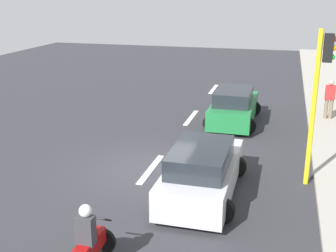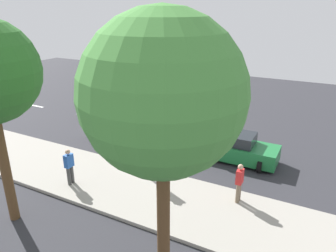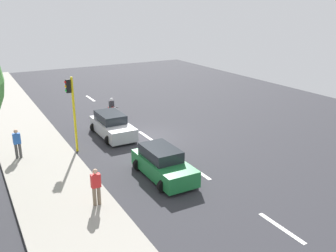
# 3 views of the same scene
# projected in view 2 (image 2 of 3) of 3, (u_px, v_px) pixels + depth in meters

# --- Properties ---
(ground_plane) EXTENTS (40.00, 60.00, 0.10)m
(ground_plane) POSITION_uv_depth(u_px,v_px,m) (159.00, 131.00, 21.07)
(ground_plane) COLOR #2D2D33
(sidewalk) EXTENTS (4.00, 60.00, 0.15)m
(sidewalk) POSITION_uv_depth(u_px,v_px,m) (88.00, 176.00, 15.24)
(sidewalk) COLOR #9E998E
(sidewalk) RESTS_ON ground
(lane_stripe_far_north) EXTENTS (0.20, 2.40, 0.01)m
(lane_stripe_far_north) POSITION_uv_depth(u_px,v_px,m) (33.00, 105.00, 26.29)
(lane_stripe_far_north) COLOR white
(lane_stripe_far_north) RESTS_ON ground
(lane_stripe_north) EXTENTS (0.20, 2.40, 0.01)m
(lane_stripe_north) POSITION_uv_depth(u_px,v_px,m) (89.00, 116.00, 23.67)
(lane_stripe_north) COLOR white
(lane_stripe_north) RESTS_ON ground
(lane_stripe_mid) EXTENTS (0.20, 2.40, 0.01)m
(lane_stripe_mid) POSITION_uv_depth(u_px,v_px,m) (159.00, 130.00, 21.06)
(lane_stripe_mid) COLOR white
(lane_stripe_mid) RESTS_ON ground
(lane_stripe_south) EXTENTS (0.20, 2.40, 0.01)m
(lane_stripe_south) POSITION_uv_depth(u_px,v_px,m) (249.00, 148.00, 18.44)
(lane_stripe_south) COLOR white
(lane_stripe_south) RESTS_ON ground
(car_silver) EXTENTS (2.17, 4.35, 1.52)m
(car_silver) POSITION_uv_depth(u_px,v_px,m) (125.00, 126.00, 19.81)
(car_silver) COLOR #B7B7BC
(car_silver) RESTS_ON ground
(car_green) EXTENTS (2.13, 4.16, 1.52)m
(car_green) POSITION_uv_depth(u_px,v_px,m) (236.00, 148.00, 16.73)
(car_green) COLOR #1E7238
(car_green) RESTS_ON ground
(motorcycle) EXTENTS (0.60, 1.30, 1.53)m
(motorcycle) POSITION_uv_depth(u_px,v_px,m) (92.00, 111.00, 22.84)
(motorcycle) COLOR black
(motorcycle) RESTS_ON ground
(pedestrian_near_signal) EXTENTS (0.40, 0.24, 1.69)m
(pedestrian_near_signal) POSITION_uv_depth(u_px,v_px,m) (239.00, 182.00, 12.81)
(pedestrian_near_signal) COLOR #72604C
(pedestrian_near_signal) RESTS_ON sidewalk
(pedestrian_by_tree) EXTENTS (0.40, 0.24, 1.69)m
(pedestrian_by_tree) POSITION_uv_depth(u_px,v_px,m) (69.00, 166.00, 14.11)
(pedestrian_by_tree) COLOR #3F3F3F
(pedestrian_by_tree) RESTS_ON sidewalk
(traffic_light_corner) EXTENTS (0.49, 0.24, 4.50)m
(traffic_light_corner) POSITION_uv_depth(u_px,v_px,m) (115.00, 108.00, 15.92)
(traffic_light_corner) COLOR yellow
(traffic_light_corner) RESTS_ON ground
(street_tree_north) EXTENTS (4.02, 4.02, 7.76)m
(street_tree_north) POSITION_uv_depth(u_px,v_px,m) (163.00, 96.00, 7.44)
(street_tree_north) COLOR brown
(street_tree_north) RESTS_ON ground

